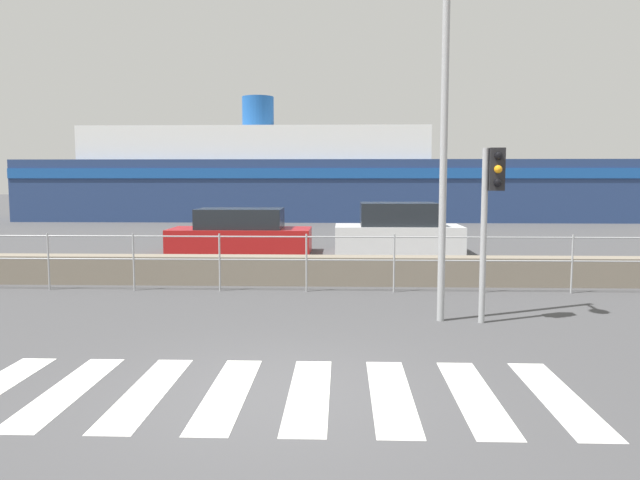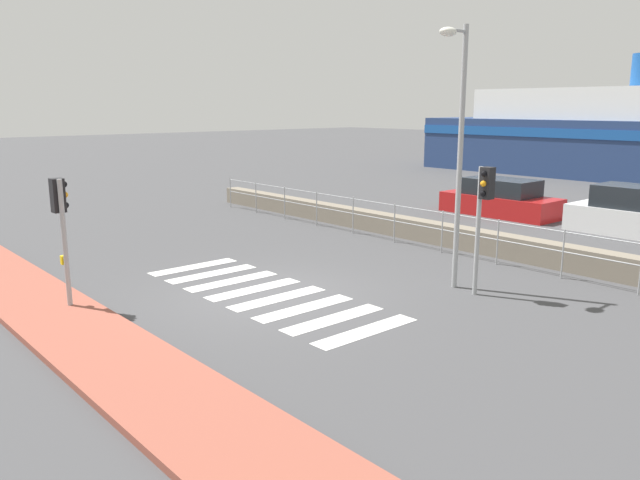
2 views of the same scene
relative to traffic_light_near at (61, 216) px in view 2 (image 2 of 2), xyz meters
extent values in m
plane|color=#424244|center=(1.86, 3.69, -1.95)|extent=(160.00, 160.00, 0.00)
cube|color=#934C3D|center=(1.86, -0.41, -1.89)|extent=(24.00, 1.80, 0.12)
cube|color=silver|center=(-1.36, 3.69, -1.95)|extent=(0.45, 2.40, 0.01)
cube|color=silver|center=(-0.46, 3.69, -1.95)|extent=(0.45, 2.40, 0.01)
cube|color=silver|center=(0.44, 3.69, -1.95)|extent=(0.45, 2.40, 0.01)
cube|color=silver|center=(1.34, 3.69, -1.95)|extent=(0.45, 2.40, 0.01)
cube|color=silver|center=(2.24, 3.69, -1.95)|extent=(0.45, 2.40, 0.01)
cube|color=silver|center=(3.14, 3.69, -1.95)|extent=(0.45, 2.40, 0.01)
cube|color=silver|center=(4.04, 3.69, -1.95)|extent=(0.45, 2.40, 0.01)
cube|color=silver|center=(4.94, 3.69, -1.95)|extent=(0.45, 2.40, 0.01)
cube|color=slate|center=(1.86, 10.73, -1.64)|extent=(24.20, 0.55, 0.63)
cylinder|color=#9EA0A3|center=(1.86, 9.85, -0.80)|extent=(21.78, 0.03, 0.03)
cylinder|color=#9EA0A3|center=(1.86, 9.85, -1.29)|extent=(21.78, 0.03, 0.03)
cylinder|color=#9EA0A3|center=(-9.03, 9.85, -1.35)|extent=(0.04, 0.04, 1.21)
cylinder|color=#9EA0A3|center=(-7.21, 9.85, -1.35)|extent=(0.04, 0.04, 1.21)
cylinder|color=#9EA0A3|center=(-5.40, 9.85, -1.35)|extent=(0.04, 0.04, 1.21)
cylinder|color=#9EA0A3|center=(-3.58, 9.85, -1.35)|extent=(0.04, 0.04, 1.21)
cylinder|color=#9EA0A3|center=(-1.77, 9.85, -1.35)|extent=(0.04, 0.04, 1.21)
cylinder|color=#9EA0A3|center=(0.05, 9.85, -1.35)|extent=(0.04, 0.04, 1.21)
cylinder|color=#9EA0A3|center=(1.86, 9.85, -1.35)|extent=(0.04, 0.04, 1.21)
cylinder|color=#9EA0A3|center=(3.68, 9.85, -1.35)|extent=(0.04, 0.04, 1.21)
cylinder|color=#9EA0A3|center=(5.49, 9.85, -1.35)|extent=(0.04, 0.04, 1.21)
cylinder|color=#9EA0A3|center=(0.11, -0.01, -0.60)|extent=(0.10, 0.10, 2.70)
cube|color=black|center=(-0.06, -0.01, 0.41)|extent=(0.24, 0.24, 0.68)
sphere|color=black|center=(-0.06, 0.13, 0.62)|extent=(0.13, 0.13, 0.13)
sphere|color=orange|center=(-0.06, 0.13, 0.41)|extent=(0.13, 0.13, 0.13)
sphere|color=black|center=(-0.06, 0.13, 0.19)|extent=(0.13, 0.13, 0.13)
cube|color=yellow|center=(0.00, -0.01, -0.90)|extent=(0.10, 0.14, 0.18)
cylinder|color=#9EA0A3|center=(4.89, 7.16, -0.53)|extent=(0.10, 0.10, 2.84)
cube|color=black|center=(5.06, 7.16, 0.55)|extent=(0.24, 0.24, 0.68)
sphere|color=black|center=(5.06, 7.02, 0.76)|extent=(0.13, 0.13, 0.13)
sphere|color=orange|center=(5.06, 7.02, 0.55)|extent=(0.13, 0.13, 0.13)
sphere|color=black|center=(5.06, 7.02, 0.33)|extent=(0.13, 0.13, 0.13)
cylinder|color=#9EA0A3|center=(4.24, 7.28, 0.95)|extent=(0.12, 0.12, 5.80)
cylinder|color=#9EA0A3|center=(4.24, 6.98, 3.70)|extent=(0.07, 0.61, 0.07)
ellipsoid|color=silver|center=(4.24, 6.67, 3.65)|extent=(0.32, 0.42, 0.19)
cube|color=#B21919|center=(-0.62, 16.60, -1.57)|extent=(4.44, 1.81, 0.77)
cube|color=#1E2328|center=(-0.62, 16.60, -0.87)|extent=(2.66, 1.59, 0.63)
cube|color=silver|center=(4.36, 16.60, -1.52)|extent=(3.94, 1.80, 0.87)
cube|color=#1E2328|center=(4.36, 16.60, -0.72)|extent=(2.36, 1.59, 0.71)
camera|label=1|loc=(2.60, -2.95, 0.41)|focal=35.00mm
camera|label=2|loc=(12.63, -4.18, 2.14)|focal=35.00mm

